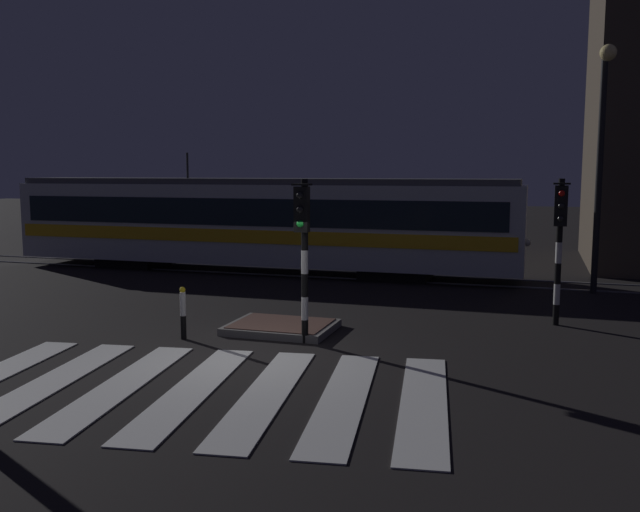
% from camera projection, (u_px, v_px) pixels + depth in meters
% --- Properties ---
extents(ground_plane, '(120.00, 120.00, 0.00)m').
position_uv_depth(ground_plane, '(243.00, 358.00, 12.77)').
color(ground_plane, black).
extents(rail_near, '(80.00, 0.12, 0.03)m').
position_uv_depth(rail_near, '(366.00, 279.00, 21.92)').
color(rail_near, '#59595E').
rests_on(rail_near, ground).
extents(rail_far, '(80.00, 0.12, 0.03)m').
position_uv_depth(rail_far, '(376.00, 273.00, 23.27)').
color(rail_far, '#59595E').
rests_on(rail_far, ground).
extents(crosswalk_zebra, '(8.64, 5.86, 0.02)m').
position_uv_depth(crosswalk_zebra, '(193.00, 389.00, 10.89)').
color(crosswalk_zebra, silver).
rests_on(crosswalk_zebra, ground).
extents(traffic_island, '(2.26, 1.76, 0.18)m').
position_uv_depth(traffic_island, '(281.00, 327.00, 14.92)').
color(traffic_island, slate).
rests_on(traffic_island, ground).
extents(traffic_light_median_centre, '(0.36, 0.42, 3.34)m').
position_uv_depth(traffic_light_median_centre, '(303.00, 236.00, 13.55)').
color(traffic_light_median_centre, black).
rests_on(traffic_light_median_centre, ground).
extents(traffic_light_corner_far_right, '(0.36, 0.42, 3.33)m').
position_uv_depth(traffic_light_corner_far_right, '(560.00, 230.00, 15.15)').
color(traffic_light_corner_far_right, black).
rests_on(traffic_light_corner_far_right, ground).
extents(street_lamp_trackside_right, '(0.44, 1.21, 6.82)m').
position_uv_depth(street_lamp_trackside_right, '(602.00, 140.00, 18.76)').
color(street_lamp_trackside_right, black).
rests_on(street_lamp_trackside_right, ground).
extents(tram, '(18.08, 2.58, 4.15)m').
position_uv_depth(tram, '(258.00, 222.00, 23.60)').
color(tram, silver).
rests_on(tram, ground).
extents(bollard_island_edge, '(0.12, 0.12, 1.11)m').
position_uv_depth(bollard_island_edge, '(183.00, 313.00, 14.12)').
color(bollard_island_edge, black).
rests_on(bollard_island_edge, ground).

